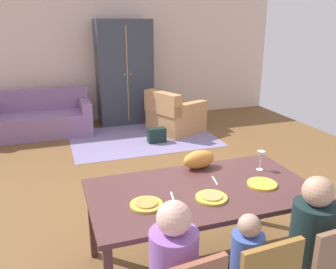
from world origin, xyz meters
The scene contains 19 objects.
ground_plane centered at (0.00, 0.49, -0.01)m, with size 7.43×6.18×0.02m, color brown.
back_wall centered at (0.00, 3.63, 1.35)m, with size 7.43×0.10×2.70m, color beige.
dining_table centered at (-0.19, -1.54, 0.69)m, with size 1.86×1.02×0.76m.
plate_near_man centered at (-0.70, -1.66, 0.77)m, with size 0.25×0.25×0.02m, color gold.
pizza_near_man centered at (-0.70, -1.66, 0.78)m, with size 0.17×0.17×0.01m, color #E69143.
plate_near_child centered at (-0.19, -1.72, 0.77)m, with size 0.25×0.25×0.02m, color yellow.
pizza_near_child centered at (-0.19, -1.72, 0.78)m, with size 0.17×0.17×0.01m, color tan.
plate_near_woman centered at (0.32, -1.64, 0.77)m, with size 0.25×0.25×0.02m, color yellow.
wine_glass centered at (0.48, -1.36, 0.89)m, with size 0.07×0.07×0.19m.
fork centered at (-0.47, -1.59, 0.76)m, with size 0.02×0.15×0.01m, color silver.
knife centered at (-0.02, -1.44, 0.76)m, with size 0.01×0.17×0.01m, color silver.
dining_chair_woman centered at (0.33, -2.41, 0.49)m, with size 0.44×0.44×0.87m.
person_woman centered at (0.32, -2.23, 0.51)m, with size 0.30×0.41×1.11m.
cat centered at (-0.04, -1.13, 0.84)m, with size 0.32×0.16×0.17m, color orange.
area_rug centered at (0.26, 2.07, 0.00)m, with size 2.60×1.80×0.01m, color gray.
couch centered at (-1.54, 2.92, 0.30)m, with size 1.92×0.86×0.82m.
armchair centered at (0.93, 2.24, 0.32)m, with size 1.12×1.11×0.82m.
armoire centered at (0.20, 3.24, 1.05)m, with size 1.10×0.59×2.10m.
handbag centered at (0.43, 1.77, 0.13)m, with size 0.32×0.16×0.26m, color #172A28.
Camera 1 is at (-1.32, -3.96, 2.10)m, focal length 37.92 mm.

